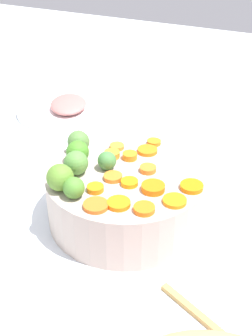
# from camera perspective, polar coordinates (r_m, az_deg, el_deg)

# --- Properties ---
(tabletop) EXTENTS (2.40, 2.40, 0.02)m
(tabletop) POSITION_cam_1_polar(r_m,az_deg,el_deg) (0.85, 1.01, -5.92)
(tabletop) COLOR silver
(tabletop) RESTS_ON ground
(serving_bowl_carrots) EXTENTS (0.27, 0.27, 0.09)m
(serving_bowl_carrots) POSITION_cam_1_polar(r_m,az_deg,el_deg) (0.80, -0.00, -3.43)
(serving_bowl_carrots) COLOR #B8A79A
(serving_bowl_carrots) RESTS_ON tabletop
(carrot_slice_0) EXTENTS (0.05, 0.05, 0.01)m
(carrot_slice_0) POSITION_cam_1_polar(r_m,az_deg,el_deg) (0.83, 2.81, 2.13)
(carrot_slice_0) COLOR orange
(carrot_slice_0) RESTS_ON serving_bowl_carrots
(carrot_slice_1) EXTENTS (0.04, 0.04, 0.01)m
(carrot_slice_1) POSITION_cam_1_polar(r_m,az_deg,el_deg) (0.82, -1.74, 1.70)
(carrot_slice_1) COLOR orange
(carrot_slice_1) RESTS_ON serving_bowl_carrots
(carrot_slice_2) EXTENTS (0.03, 0.03, 0.01)m
(carrot_slice_2) POSITION_cam_1_polar(r_m,az_deg,el_deg) (0.74, 0.43, -1.80)
(carrot_slice_2) COLOR orange
(carrot_slice_2) RESTS_ON serving_bowl_carrots
(carrot_slice_3) EXTENTS (0.05, 0.05, 0.01)m
(carrot_slice_3) POSITION_cam_1_polar(r_m,az_deg,el_deg) (0.70, -0.91, -4.38)
(carrot_slice_3) COLOR orange
(carrot_slice_3) RESTS_ON serving_bowl_carrots
(carrot_slice_4) EXTENTS (0.03, 0.03, 0.01)m
(carrot_slice_4) POSITION_cam_1_polar(r_m,az_deg,el_deg) (0.86, 3.18, 3.25)
(carrot_slice_4) COLOR orange
(carrot_slice_4) RESTS_ON serving_bowl_carrots
(carrot_slice_5) EXTENTS (0.05, 0.05, 0.01)m
(carrot_slice_5) POSITION_cam_1_polar(r_m,az_deg,el_deg) (0.73, 3.36, -2.42)
(carrot_slice_5) COLOR orange
(carrot_slice_5) RESTS_ON serving_bowl_carrots
(carrot_slice_6) EXTENTS (0.03, 0.03, 0.01)m
(carrot_slice_6) POSITION_cam_1_polar(r_m,az_deg,el_deg) (0.81, 0.48, 1.50)
(carrot_slice_6) COLOR orange
(carrot_slice_6) RESTS_ON serving_bowl_carrots
(carrot_slice_7) EXTENTS (0.05, 0.05, 0.01)m
(carrot_slice_7) POSITION_cam_1_polar(r_m,az_deg,el_deg) (0.70, -3.73, -4.61)
(carrot_slice_7) COLOR orange
(carrot_slice_7) RESTS_ON serving_bowl_carrots
(carrot_slice_8) EXTENTS (0.03, 0.03, 0.01)m
(carrot_slice_8) POSITION_cam_1_polar(r_m,az_deg,el_deg) (0.73, -3.80, -2.51)
(carrot_slice_8) COLOR orange
(carrot_slice_8) RESTS_ON serving_bowl_carrots
(carrot_slice_9) EXTENTS (0.05, 0.05, 0.01)m
(carrot_slice_9) POSITION_cam_1_polar(r_m,az_deg,el_deg) (0.71, 6.01, -4.03)
(carrot_slice_9) COLOR orange
(carrot_slice_9) RESTS_ON serving_bowl_carrots
(carrot_slice_10) EXTENTS (0.05, 0.05, 0.01)m
(carrot_slice_10) POSITION_cam_1_polar(r_m,az_deg,el_deg) (0.74, 8.08, -2.27)
(carrot_slice_10) COLOR orange
(carrot_slice_10) RESTS_ON serving_bowl_carrots
(carrot_slice_11) EXTENTS (0.03, 0.03, 0.01)m
(carrot_slice_11) POSITION_cam_1_polar(r_m,az_deg,el_deg) (0.76, -1.61, -1.12)
(carrot_slice_11) COLOR orange
(carrot_slice_11) RESTS_ON serving_bowl_carrots
(carrot_slice_12) EXTENTS (0.03, 0.03, 0.01)m
(carrot_slice_12) POSITION_cam_1_polar(r_m,az_deg,el_deg) (0.84, -1.13, 2.66)
(carrot_slice_12) COLOR orange
(carrot_slice_12) RESTS_ON serving_bowl_carrots
(carrot_slice_13) EXTENTS (0.04, 0.04, 0.01)m
(carrot_slice_13) POSITION_cam_1_polar(r_m,az_deg,el_deg) (0.69, 2.25, -5.04)
(carrot_slice_13) COLOR orange
(carrot_slice_13) RESTS_ON serving_bowl_carrots
(carrot_slice_14) EXTENTS (0.03, 0.03, 0.01)m
(carrot_slice_14) POSITION_cam_1_polar(r_m,az_deg,el_deg) (0.78, 2.69, -0.16)
(carrot_slice_14) COLOR orange
(carrot_slice_14) RESTS_ON serving_bowl_carrots
(brussels_sprout_0) EXTENTS (0.03, 0.03, 0.03)m
(brussels_sprout_0) POSITION_cam_1_polar(r_m,az_deg,el_deg) (0.78, -2.35, 0.91)
(brussels_sprout_0) COLOR #447F3E
(brussels_sprout_0) RESTS_ON serving_bowl_carrots
(brussels_sprout_1) EXTENTS (0.04, 0.04, 0.04)m
(brussels_sprout_1) POSITION_cam_1_polar(r_m,az_deg,el_deg) (0.80, -5.99, 1.98)
(brussels_sprout_1) COLOR #438726
(brussels_sprout_1) RESTS_ON serving_bowl_carrots
(brussels_sprout_2) EXTENTS (0.04, 0.04, 0.04)m
(brussels_sprout_2) POSITION_cam_1_polar(r_m,az_deg,el_deg) (0.83, -5.88, 3.27)
(brussels_sprout_2) COLOR #527E3B
(brussels_sprout_2) RESTS_ON serving_bowl_carrots
(brussels_sprout_3) EXTENTS (0.04, 0.04, 0.04)m
(brussels_sprout_3) POSITION_cam_1_polar(r_m,az_deg,el_deg) (0.77, -6.17, 0.63)
(brussels_sprout_3) COLOR #52893C
(brussels_sprout_3) RESTS_ON serving_bowl_carrots
(brussels_sprout_4) EXTENTS (0.04, 0.04, 0.04)m
(brussels_sprout_4) POSITION_cam_1_polar(r_m,az_deg,el_deg) (0.73, -8.11, -1.17)
(brussels_sprout_4) COLOR #58872C
(brussels_sprout_4) RESTS_ON serving_bowl_carrots
(brussels_sprout_5) EXTENTS (0.03, 0.03, 0.03)m
(brussels_sprout_5) POSITION_cam_1_polar(r_m,az_deg,el_deg) (0.71, -6.44, -2.44)
(brussels_sprout_5) COLOR #4B852E
(brussels_sprout_5) RESTS_ON serving_bowl_carrots
(ham_plate) EXTENTS (0.23, 0.23, 0.01)m
(ham_plate) POSITION_cam_1_polar(r_m,az_deg,el_deg) (1.21, -7.75, 7.14)
(ham_plate) COLOR white
(ham_plate) RESTS_ON tabletop
(ham_slice_main) EXTENTS (0.13, 0.15, 0.02)m
(ham_slice_main) POSITION_cam_1_polar(r_m,az_deg,el_deg) (1.19, -7.11, 7.81)
(ham_slice_main) COLOR #BB6B66
(ham_slice_main) RESTS_ON ham_plate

